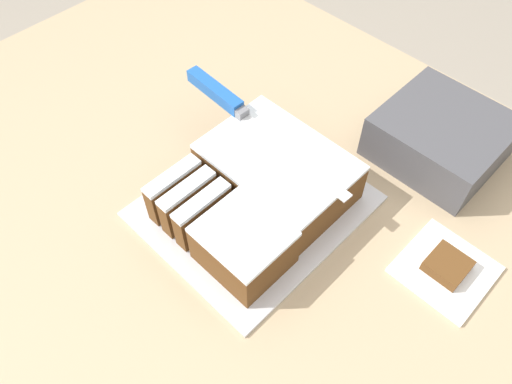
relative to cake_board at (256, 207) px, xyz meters
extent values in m
cube|color=tan|center=(0.00, -0.04, -0.46)|extent=(1.40, 1.10, 0.91)
cube|color=silver|center=(0.00, 0.00, 0.00)|extent=(0.29, 0.33, 0.01)
cube|color=brown|center=(0.00, 0.05, 0.04)|extent=(0.23, 0.16, 0.07)
cube|color=white|center=(0.00, 0.05, 0.08)|extent=(0.23, 0.16, 0.01)
cube|color=brown|center=(0.05, -0.08, 0.04)|extent=(0.12, 0.11, 0.07)
cube|color=white|center=(0.05, -0.08, 0.08)|extent=(0.12, 0.11, 0.01)
cube|color=brown|center=(-0.09, -0.09, 0.04)|extent=(0.02, 0.10, 0.07)
cube|color=white|center=(-0.09, -0.09, 0.08)|extent=(0.02, 0.10, 0.01)
cube|color=brown|center=(-0.06, -0.09, 0.04)|extent=(0.02, 0.10, 0.07)
cube|color=white|center=(-0.06, -0.09, 0.08)|extent=(0.02, 0.10, 0.01)
cube|color=brown|center=(-0.03, -0.09, 0.04)|extent=(0.02, 0.10, 0.07)
cube|color=white|center=(-0.03, -0.09, 0.08)|extent=(0.02, 0.10, 0.01)
cube|color=silver|center=(0.01, 0.07, 0.08)|extent=(0.24, 0.03, 0.00)
cube|color=slate|center=(-0.11, 0.07, 0.09)|extent=(0.02, 0.02, 0.02)
cube|color=#1E59B2|center=(-0.17, 0.08, 0.09)|extent=(0.13, 0.03, 0.02)
cube|color=white|center=(0.28, 0.12, 0.00)|extent=(0.13, 0.13, 0.01)
cube|color=brown|center=(0.28, 0.12, 0.01)|extent=(0.06, 0.06, 0.02)
cube|color=#47474C|center=(0.14, 0.30, 0.04)|extent=(0.20, 0.19, 0.08)
camera|label=1|loc=(0.33, -0.33, 0.66)|focal=35.00mm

